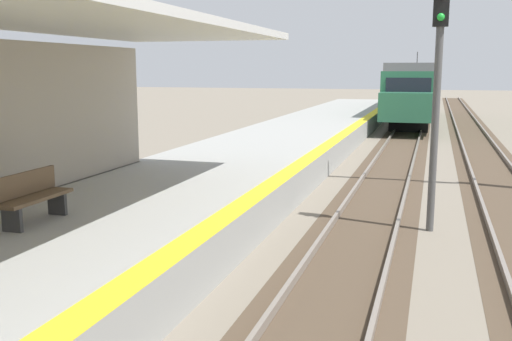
# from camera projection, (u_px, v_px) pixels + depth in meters

# --- Properties ---
(station_platform) EXTENTS (5.00, 80.00, 0.91)m
(station_platform) POSITION_uv_depth(u_px,v_px,m) (175.00, 201.00, 13.78)
(station_platform) COLOR #999993
(station_platform) RESTS_ON ground
(track_pair_nearest_platform) EXTENTS (2.34, 120.00, 0.16)m
(track_pair_nearest_platform) POSITION_uv_depth(u_px,v_px,m) (379.00, 194.00, 16.35)
(track_pair_nearest_platform) COLOR #4C3D2D
(track_pair_nearest_platform) RESTS_ON ground
(track_pair_middle) EXTENTS (2.34, 120.00, 0.16)m
(track_pair_middle) POSITION_uv_depth(u_px,v_px,m) (509.00, 202.00, 15.37)
(track_pair_middle) COLOR #4C3D2D
(track_pair_middle) RESTS_ON ground
(approaching_train) EXTENTS (2.93, 19.60, 4.76)m
(approaching_train) POSITION_uv_depth(u_px,v_px,m) (414.00, 90.00, 38.76)
(approaching_train) COLOR #286647
(approaching_train) RESTS_ON ground
(rail_signal_post) EXTENTS (0.32, 0.34, 5.20)m
(rail_signal_post) POSITION_uv_depth(u_px,v_px,m) (437.00, 85.00, 12.31)
(rail_signal_post) COLOR #4C4C4C
(rail_signal_post) RESTS_ON ground
(platform_bench) EXTENTS (0.45, 1.60, 0.88)m
(platform_bench) POSITION_uv_depth(u_px,v_px,m) (31.00, 196.00, 10.01)
(platform_bench) COLOR brown
(platform_bench) RESTS_ON station_platform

